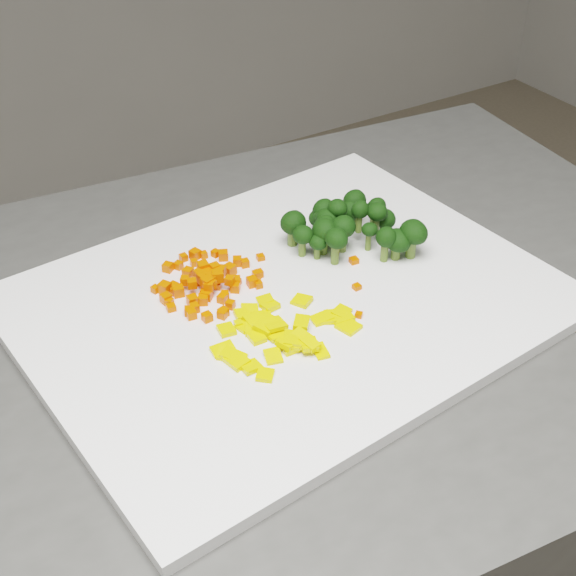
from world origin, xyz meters
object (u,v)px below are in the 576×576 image
carrot_pile (206,274)px  pepper_pile (290,333)px  cutting_board (288,301)px  broccoli_pile (355,215)px  counter_block (285,576)px

carrot_pile → pepper_pile: (0.03, -0.12, -0.01)m
carrot_pile → pepper_pile: 0.12m
cutting_board → pepper_pile: pepper_pile is taller
broccoli_pile → counter_block: bearing=-157.0°
counter_block → broccoli_pile: (0.12, 0.05, 0.49)m
counter_block → pepper_pile: 0.48m
counter_block → broccoli_pile: size_ratio=7.02×
carrot_pile → broccoli_pile: broccoli_pile is taller
cutting_board → pepper_pile: size_ratio=3.88×
carrot_pile → cutting_board: bearing=-42.6°
pepper_pile → broccoli_pile: size_ratio=0.97×
broccoli_pile → cutting_board: bearing=-156.4°
counter_block → cutting_board: size_ratio=1.87×
cutting_board → broccoli_pile: broccoli_pile is taller
counter_block → carrot_pile: bearing=133.8°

